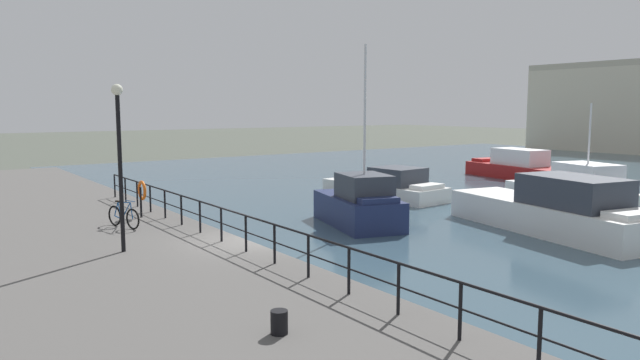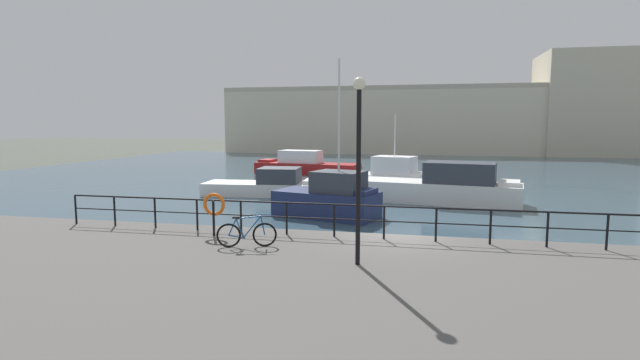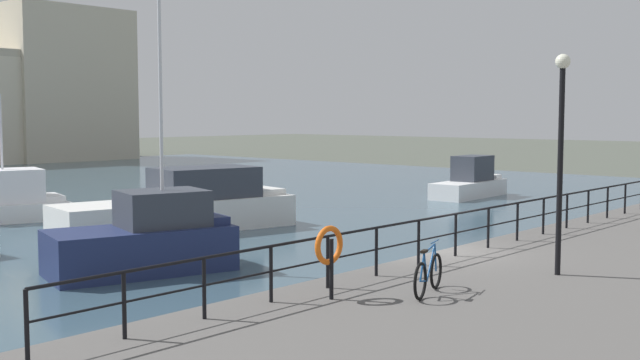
{
  "view_description": "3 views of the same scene",
  "coord_description": "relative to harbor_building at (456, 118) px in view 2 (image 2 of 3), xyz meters",
  "views": [
    {
      "loc": [
        15.94,
        -8.56,
        5.11
      ],
      "look_at": [
        -1.96,
        4.13,
        2.42
      ],
      "focal_mm": 33.01,
      "sensor_mm": 36.0,
      "label": 1
    },
    {
      "loc": [
        0.72,
        -15.42,
        4.61
      ],
      "look_at": [
        -3.15,
        2.78,
        2.42
      ],
      "focal_mm": 26.51,
      "sensor_mm": 36.0,
      "label": 2
    },
    {
      "loc": [
        -16.63,
        -10.87,
        4.47
      ],
      "look_at": [
        -0.79,
        3.33,
        2.7
      ],
      "focal_mm": 43.56,
      "sensor_mm": 36.0,
      "label": 3
    }
  ],
  "objects": [
    {
      "name": "quay_promenade",
      "position": [
        -6.16,
        -68.58,
        -5.06
      ],
      "size": [
        56.0,
        13.0,
        1.02
      ],
      "primitive_type": "cube",
      "color": "#565451",
      "rests_on": "ground_plane"
    },
    {
      "name": "quay_lamp_post",
      "position": [
        -6.95,
        -65.7,
        -1.52
      ],
      "size": [
        0.32,
        0.32,
        4.76
      ],
      "color": "black",
      "rests_on": "quay_promenade"
    },
    {
      "name": "moored_cabin_cruiser",
      "position": [
        -9.8,
        -54.65,
        -4.64
      ],
      "size": [
        5.55,
        3.71,
        7.73
      ],
      "rotation": [
        0.0,
        0.0,
        -0.28
      ],
      "color": "navy",
      "rests_on": "water_basin"
    },
    {
      "name": "moored_green_narrowboat",
      "position": [
        -15.12,
        -48.24,
        -4.91
      ],
      "size": [
        7.87,
        3.27,
        1.81
      ],
      "rotation": [
        0.0,
        0.0,
        0.08
      ],
      "color": "white",
      "rests_on": "water_basin"
    },
    {
      "name": "parked_bicycle",
      "position": [
        -10.38,
        -64.65,
        -4.17
      ],
      "size": [
        1.71,
        0.58,
        0.98
      ],
      "rotation": [
        0.0,
        0.0,
        0.3
      ],
      "color": "black",
      "rests_on": "quay_promenade"
    },
    {
      "name": "harbor_building",
      "position": [
        0.0,
        0.0,
        0.0
      ],
      "size": [
        60.83,
        11.66,
        15.05
      ],
      "color": "beige",
      "rests_on": "ground_plane"
    },
    {
      "name": "moored_blue_motorboat",
      "position": [
        -16.08,
        -34.26,
        -4.78
      ],
      "size": [
        10.18,
        4.24,
        2.17
      ],
      "rotation": [
        0.0,
        0.0,
        2.99
      ],
      "color": "maroon",
      "rests_on": "water_basin"
    },
    {
      "name": "water_basin",
      "position": [
        -6.16,
        -31.88,
        -5.57
      ],
      "size": [
        80.0,
        60.0,
        0.01
      ],
      "primitive_type": "cube",
      "color": "#385160",
      "rests_on": "ground_plane"
    },
    {
      "name": "quay_railing",
      "position": [
        -5.7,
        -62.83,
        -3.82
      ],
      "size": [
        23.93,
        0.07,
        1.08
      ],
      "color": "black",
      "rests_on": "quay_promenade"
    },
    {
      "name": "life_ring_stand",
      "position": [
        -11.94,
        -63.46,
        -3.58
      ],
      "size": [
        0.75,
        0.16,
        1.4
      ],
      "color": "black",
      "rests_on": "quay_promenade"
    },
    {
      "name": "moored_small_launch",
      "position": [
        -4.0,
        -49.07,
        -4.62
      ],
      "size": [
        9.68,
        4.48,
        2.43
      ],
      "rotation": [
        0.0,
        0.0,
        -0.19
      ],
      "color": "white",
      "rests_on": "water_basin"
    },
    {
      "name": "moored_red_daysailer",
      "position": [
        -8.07,
        -40.78,
        -4.78
      ],
      "size": [
        8.03,
        4.89,
        5.38
      ],
      "rotation": [
        0.0,
        0.0,
        -0.28
      ],
      "color": "white",
      "rests_on": "water_basin"
    },
    {
      "name": "ground_plane",
      "position": [
        -6.16,
        -62.08,
        -5.57
      ],
      "size": [
        240.0,
        240.0,
        0.0
      ],
      "primitive_type": "plane",
      "color": "#4C5147"
    }
  ]
}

